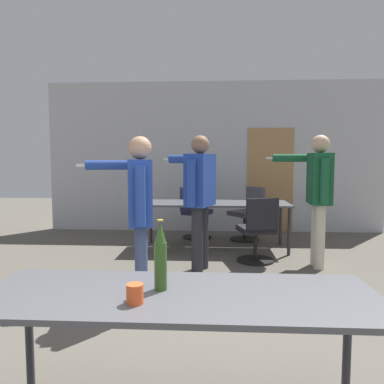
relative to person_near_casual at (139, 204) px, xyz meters
name	(u,v)px	position (x,y,z in m)	size (l,w,h in m)	color
back_wall	(216,158)	(0.76, 3.93, 0.46)	(6.65, 0.12, 2.96)	#BCBCC1
conference_table_near	(180,305)	(0.55, -1.69, -0.33)	(2.06, 0.73, 0.75)	#4C4C51
conference_table_far	(215,206)	(0.75, 2.39, -0.32)	(2.33, 0.83, 0.75)	#4C4C51
person_near_casual	(139,204)	(0.00, 0.00, 0.00)	(0.82, 0.58, 1.66)	#3D4C75
person_left_plaid	(199,190)	(0.54, 1.21, 0.03)	(0.74, 0.86, 1.74)	#28282D
person_far_watching	(318,188)	(2.10, 1.43, 0.05)	(0.79, 0.69, 1.76)	beige
office_chair_far_left	(196,215)	(0.40, 3.13, -0.57)	(0.59, 0.64, 0.94)	black
office_chair_near_pushed	(248,215)	(1.34, 3.11, -0.57)	(0.69, 0.68, 0.94)	black
office_chair_mid_tucked	(258,232)	(1.34, 1.59, -0.58)	(0.55, 0.60, 0.92)	black
beer_bottle	(161,257)	(0.44, -1.65, -0.08)	(0.07, 0.07, 0.38)	#2D511E
drink_cup	(135,294)	(0.35, -1.85, -0.21)	(0.08, 0.08, 0.10)	#E05123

